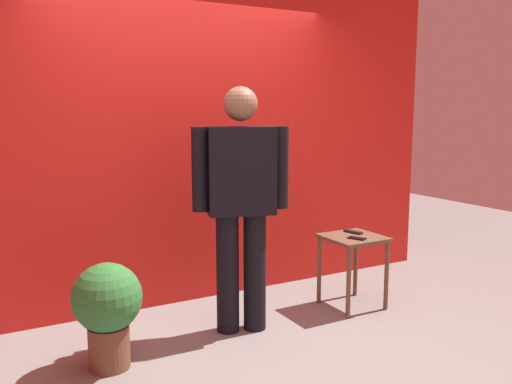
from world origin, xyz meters
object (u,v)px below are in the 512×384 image
at_px(cell_phone, 357,238).
at_px(tv_remote, 353,232).
at_px(side_table, 353,249).
at_px(potted_plant, 107,307).
at_px(standing_person, 241,197).

bearing_deg(cell_phone, tv_remote, 33.97).
bearing_deg(side_table, cell_phone, -113.41).
bearing_deg(cell_phone, potted_plant, 155.51).
bearing_deg(side_table, standing_person, 178.97).
distance_m(standing_person, tv_remote, 1.17).
xyz_separation_m(standing_person, potted_plant, (-1.01, -0.12, -0.60)).
xyz_separation_m(standing_person, tv_remote, (1.10, 0.07, -0.39)).
height_order(tv_remote, potted_plant, potted_plant).
distance_m(standing_person, potted_plant, 1.18).
bearing_deg(side_table, tv_remote, 52.15).
bearing_deg(standing_person, tv_remote, 3.63).
distance_m(side_table, tv_remote, 0.17).
bearing_deg(potted_plant, side_table, 2.97).
relative_size(cell_phone, tv_remote, 0.85).
distance_m(cell_phone, potted_plant, 2.02).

